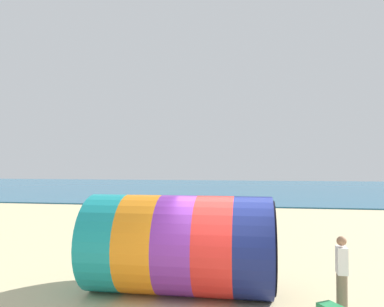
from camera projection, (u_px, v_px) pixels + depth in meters
The scene contains 3 objects.
sea at pixel (247, 188), 47.13m from camera, with size 120.00×40.00×0.10m, color #236084.
giant_inflatable_tube at pixel (181, 244), 9.43m from camera, with size 4.65×2.46×2.46m.
kite_handler at pixel (342, 272), 8.37m from camera, with size 0.24×0.37×1.64m.
Camera 1 is at (0.58, -7.98, 3.29)m, focal length 35.00 mm.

